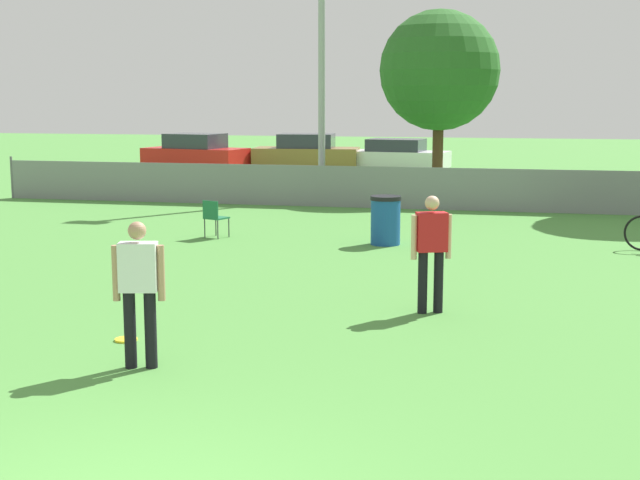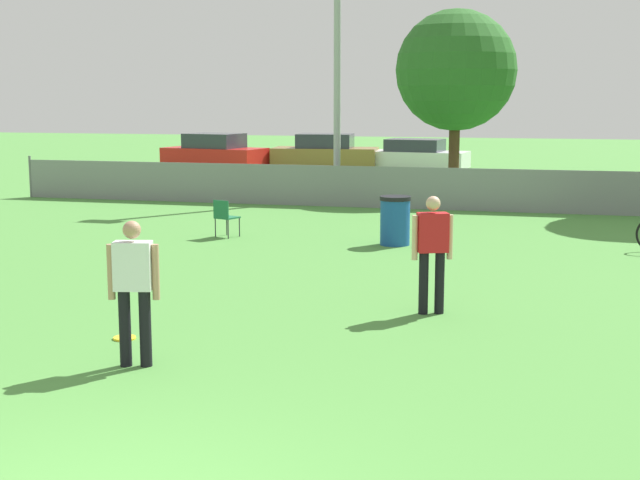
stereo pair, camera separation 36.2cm
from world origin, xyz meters
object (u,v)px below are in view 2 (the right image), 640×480
object	(u,v)px
folding_chair_sideline	(225,215)
parked_car_tan	(325,153)
light_pole	(337,21)
tree_near_pole	(456,71)
frisbee_disc	(125,338)
parked_car_red	(215,153)
player_receiver_white	(134,283)
player_defender_red	(432,247)
parked_car_white	(415,156)
trash_bin	(395,220)

from	to	relation	value
folding_chair_sideline	parked_car_tan	size ratio (longest dim) A/B	0.19
light_pole	tree_near_pole	distance (m)	3.83
light_pole	tree_near_pole	bearing A→B (deg)	28.55
frisbee_disc	parked_car_red	distance (m)	24.73
frisbee_disc	player_receiver_white	bearing A→B (deg)	-56.87
light_pole	player_defender_red	size ratio (longest dim) A/B	5.28
tree_near_pole	player_receiver_white	world-z (taller)	tree_near_pole
frisbee_disc	parked_car_red	xyz separation A→B (m)	(-7.92, 23.42, 0.69)
tree_near_pole	light_pole	bearing A→B (deg)	-151.45
player_receiver_white	player_defender_red	xyz separation A→B (m)	(2.81, 3.20, 0.00)
parked_car_white	player_receiver_white	bearing A→B (deg)	-81.16
player_receiver_white	parked_car_tan	xyz separation A→B (m)	(-4.39, 25.72, -0.22)
tree_near_pole	player_defender_red	bearing A→B (deg)	-84.98
folding_chair_sideline	parked_car_white	world-z (taller)	parked_car_white
trash_bin	parked_car_tan	bearing A→B (deg)	108.66
player_receiver_white	parked_car_tan	bearing A→B (deg)	86.32
tree_near_pole	parked_car_tan	xyz separation A→B (m)	(-5.90, 7.72, -2.97)
folding_chair_sideline	trash_bin	xyz separation A→B (m)	(3.61, -0.04, 0.02)
player_defender_red	frisbee_disc	size ratio (longest dim) A/B	5.78
folding_chair_sideline	parked_car_red	size ratio (longest dim) A/B	0.19
light_pole	folding_chair_sideline	size ratio (longest dim) A/B	10.73
light_pole	parked_car_tan	distance (m)	10.73
frisbee_disc	parked_car_tan	distance (m)	25.04
light_pole	parked_car_tan	xyz separation A→B (m)	(-2.74, 9.44, -4.30)
trash_bin	parked_car_white	xyz separation A→B (m)	(-2.21, 17.31, 0.14)
light_pole	player_receiver_white	distance (m)	16.86
trash_bin	folding_chair_sideline	bearing A→B (deg)	179.29
tree_near_pole	player_receiver_white	bearing A→B (deg)	-94.80
trash_bin	parked_car_tan	size ratio (longest dim) A/B	0.23
frisbee_disc	folding_chair_sideline	world-z (taller)	folding_chair_sideline
trash_bin	parked_car_red	size ratio (longest dim) A/B	0.23
light_pole	parked_car_red	bearing A→B (deg)	130.42
folding_chair_sideline	light_pole	bearing A→B (deg)	-73.41
player_receiver_white	parked_car_white	xyz separation A→B (m)	(-0.85, 26.01, -0.29)
player_receiver_white	parked_car_red	bearing A→B (deg)	95.95
trash_bin	parked_car_white	size ratio (longest dim) A/B	0.23
tree_near_pole	player_receiver_white	size ratio (longest dim) A/B	3.39
tree_near_pole	parked_car_white	distance (m)	8.89
light_pole	parked_car_red	world-z (taller)	light_pole
tree_near_pole	trash_bin	distance (m)	9.83
player_receiver_white	trash_bin	bearing A→B (deg)	67.75
trash_bin	light_pole	bearing A→B (deg)	111.62
player_defender_red	frisbee_disc	bearing A→B (deg)	-169.24
player_defender_red	trash_bin	distance (m)	5.71
player_receiver_white	parked_car_white	bearing A→B (deg)	78.50
tree_near_pole	folding_chair_sideline	distance (m)	10.49
trash_bin	parked_car_red	xyz separation A→B (m)	(-9.91, 15.69, 0.22)
folding_chair_sideline	trash_bin	world-z (taller)	trash_bin
light_pole	frisbee_disc	size ratio (longest dim) A/B	30.52
player_receiver_white	trash_bin	world-z (taller)	player_receiver_white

